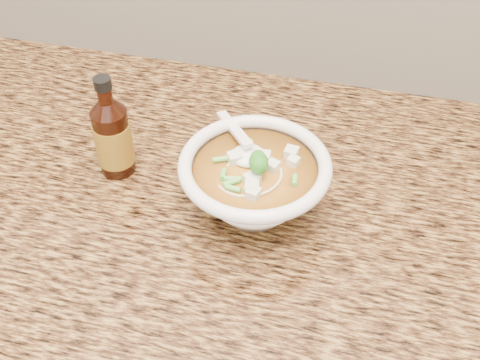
# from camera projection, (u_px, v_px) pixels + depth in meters

# --- Properties ---
(counter_slab) EXTENTS (4.00, 0.68, 0.04)m
(counter_slab) POSITION_uv_depth(u_px,v_px,m) (241.00, 204.00, 0.87)
(counter_slab) COLOR olive
(counter_slab) RESTS_ON cabinet
(soup_bowl) EXTENTS (0.20, 0.21, 0.11)m
(soup_bowl) POSITION_uv_depth(u_px,v_px,m) (254.00, 185.00, 0.80)
(soup_bowl) COLOR white
(soup_bowl) RESTS_ON counter_slab
(hot_sauce_bottle) EXTENTS (0.07, 0.07, 0.16)m
(hot_sauce_bottle) POSITION_uv_depth(u_px,v_px,m) (113.00, 137.00, 0.85)
(hot_sauce_bottle) COLOR #3A1307
(hot_sauce_bottle) RESTS_ON counter_slab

